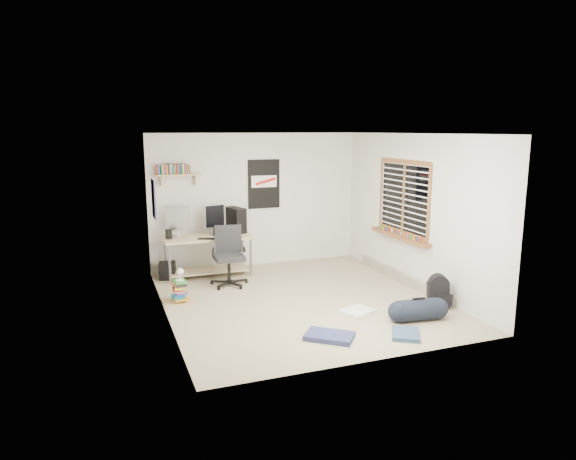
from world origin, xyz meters
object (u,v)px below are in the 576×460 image
object	(u,v)px
backpack	(438,295)
duffel_bag	(418,311)
book_stack	(179,292)
desk	(208,256)
office_chair	(229,257)

from	to	relation	value
backpack	duffel_bag	xyz separation A→B (m)	(-0.56, -0.33, -0.06)
backpack	book_stack	distance (m)	3.84
desk	backpack	size ratio (longest dim) A/B	3.94
office_chair	backpack	bearing A→B (deg)	-27.24
backpack	duffel_bag	world-z (taller)	duffel_bag
desk	office_chair	bearing A→B (deg)	-58.83
office_chair	duffel_bag	bearing A→B (deg)	-38.25
office_chair	book_stack	world-z (taller)	office_chair
desk	backpack	world-z (taller)	desk
office_chair	duffel_bag	size ratio (longest dim) A/B	1.70
office_chair	book_stack	distance (m)	1.13
office_chair	book_stack	xyz separation A→B (m)	(-0.92, -0.56, -0.34)
backpack	book_stack	world-z (taller)	backpack
office_chair	duffel_bag	world-z (taller)	office_chair
desk	duffel_bag	bearing A→B (deg)	-40.30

